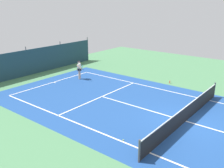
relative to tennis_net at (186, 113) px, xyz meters
The scene contains 7 objects.
ground_plane 0.51m from the tennis_net, ahead, with size 36.00×36.00×0.00m, color #4C8456.
court_surface 0.51m from the tennis_net, ahead, with size 11.02×26.60×0.01m.
tennis_net is the anchor object (origin of this frame).
back_fence 15.97m from the tennis_net, 90.00° to the left, with size 16.30×0.98×2.70m.
tennis_player 11.05m from the tennis_net, 78.94° to the left, with size 0.57×0.83×1.64m.
tennis_ball_near_player 4.32m from the tennis_net, 158.41° to the left, with size 0.07×0.07×0.07m, color #CCDB33.
water_bottle 7.20m from the tennis_net, 33.44° to the left, with size 0.08×0.08×0.24m, color #D84C38.
Camera 1 is at (-13.08, -4.91, 6.65)m, focal length 40.62 mm.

